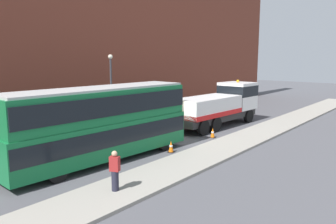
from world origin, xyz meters
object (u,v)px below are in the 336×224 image
(traffic_cone_midway, at_px, (213,133))
(street_lamp, at_px, (111,85))
(pedestrian_onlooker, at_px, (115,171))
(recovery_tow_truck, at_px, (220,105))
(double_decker_bus, at_px, (101,121))
(traffic_cone_near_bus, at_px, (171,147))

(traffic_cone_midway, height_order, street_lamp, street_lamp)
(pedestrian_onlooker, bearing_deg, recovery_tow_truck, -8.88)
(double_decker_bus, relative_size, traffic_cone_near_bus, 15.48)
(double_decker_bus, height_order, street_lamp, street_lamp)
(street_lamp, bearing_deg, traffic_cone_midway, -73.65)
(street_lamp, bearing_deg, traffic_cone_near_bus, -106.91)
(traffic_cone_near_bus, bearing_deg, traffic_cone_midway, 0.40)
(double_decker_bus, height_order, traffic_cone_near_bus, double_decker_bus)
(traffic_cone_midway, xyz_separation_m, street_lamp, (-2.33, 7.94, 3.13))
(recovery_tow_truck, relative_size, pedestrian_onlooker, 5.97)
(traffic_cone_midway, distance_m, street_lamp, 8.85)
(recovery_tow_truck, bearing_deg, traffic_cone_midway, -152.47)
(traffic_cone_near_bus, distance_m, street_lamp, 8.90)
(recovery_tow_truck, height_order, street_lamp, street_lamp)
(pedestrian_onlooker, relative_size, traffic_cone_midway, 2.38)
(traffic_cone_midway, bearing_deg, traffic_cone_near_bus, -179.60)
(double_decker_bus, xyz_separation_m, traffic_cone_near_bus, (3.72, -1.86, -1.89))
(double_decker_bus, bearing_deg, recovery_tow_truck, 3.03)
(recovery_tow_truck, relative_size, street_lamp, 1.75)
(pedestrian_onlooker, xyz_separation_m, traffic_cone_midway, (11.05, 2.10, -0.64))
(recovery_tow_truck, height_order, double_decker_bus, double_decker_bus)
(traffic_cone_near_bus, height_order, street_lamp, street_lamp)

